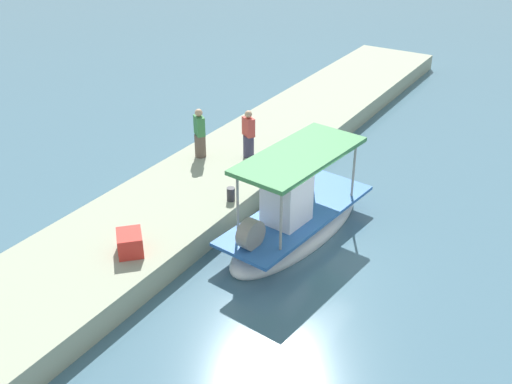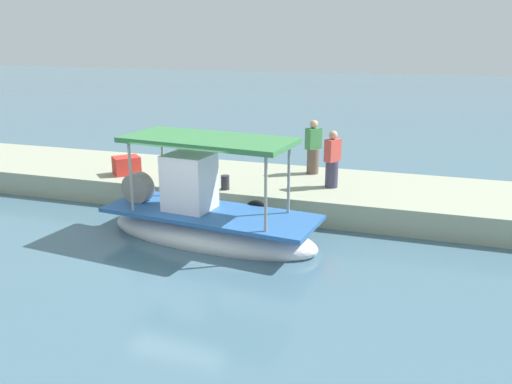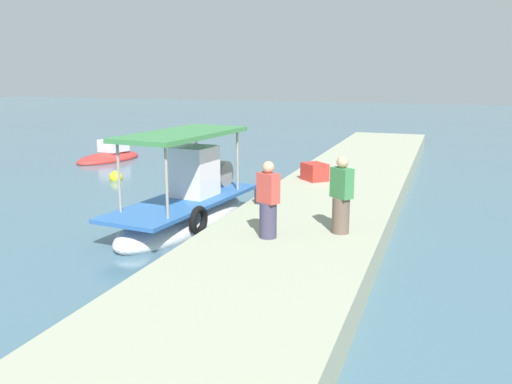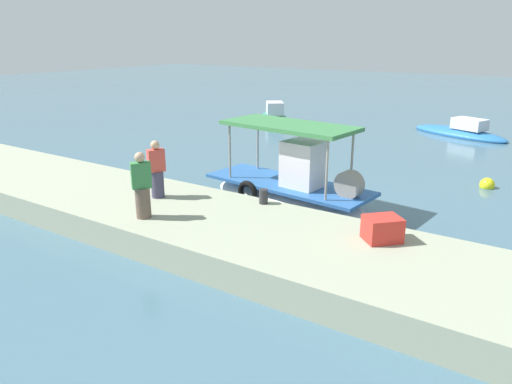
{
  "view_description": "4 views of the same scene",
  "coord_description": "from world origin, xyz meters",
  "px_view_note": "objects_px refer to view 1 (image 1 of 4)",
  "views": [
    {
      "loc": [
        12.47,
        6.21,
        9.34
      ],
      "look_at": [
        -0.62,
        -1.94,
        0.88
      ],
      "focal_mm": 42.09,
      "sensor_mm": 36.0,
      "label": 1
    },
    {
      "loc": [
        -5.35,
        11.06,
        4.93
      ],
      "look_at": [
        -1.11,
        -2.01,
        0.86
      ],
      "focal_mm": 37.62,
      "sensor_mm": 36.0,
      "label": 2
    },
    {
      "loc": [
        -13.33,
        -7.04,
        4.15
      ],
      "look_at": [
        -0.6,
        -2.56,
        1.15
      ],
      "focal_mm": 38.36,
      "sensor_mm": 36.0,
      "label": 3
    },
    {
      "loc": [
        6.56,
        -12.91,
        5.04
      ],
      "look_at": [
        -0.02,
        -2.87,
        1.16
      ],
      "focal_mm": 33.75,
      "sensor_mm": 36.0,
      "label": 4
    }
  ],
  "objects_px": {
    "fisherman_near_bollard": "(249,136)",
    "fisherman_by_crate": "(200,135)",
    "main_fishing_boat": "(295,221)",
    "mooring_bollard": "(231,194)",
    "cargo_crate": "(130,243)"
  },
  "relations": [
    {
      "from": "main_fishing_boat",
      "to": "fisherman_by_crate",
      "type": "height_order",
      "value": "main_fishing_boat"
    },
    {
      "from": "fisherman_by_crate",
      "to": "cargo_crate",
      "type": "relative_size",
      "value": 2.18
    },
    {
      "from": "main_fishing_boat",
      "to": "fisherman_near_bollard",
      "type": "bearing_deg",
      "value": -128.48
    },
    {
      "from": "fisherman_near_bollard",
      "to": "cargo_crate",
      "type": "bearing_deg",
      "value": 4.57
    },
    {
      "from": "main_fishing_boat",
      "to": "fisherman_by_crate",
      "type": "distance_m",
      "value": 4.92
    },
    {
      "from": "fisherman_by_crate",
      "to": "mooring_bollard",
      "type": "height_order",
      "value": "fisherman_by_crate"
    },
    {
      "from": "fisherman_near_bollard",
      "to": "mooring_bollard",
      "type": "relative_size",
      "value": 4.03
    },
    {
      "from": "main_fishing_boat",
      "to": "fisherman_near_bollard",
      "type": "distance_m",
      "value": 4.14
    },
    {
      "from": "fisherman_near_bollard",
      "to": "main_fishing_boat",
      "type": "bearing_deg",
      "value": 51.52
    },
    {
      "from": "fisherman_near_bollard",
      "to": "fisherman_by_crate",
      "type": "distance_m",
      "value": 1.61
    },
    {
      "from": "main_fishing_boat",
      "to": "mooring_bollard",
      "type": "distance_m",
      "value": 2.05
    },
    {
      "from": "fisherman_near_bollard",
      "to": "cargo_crate",
      "type": "relative_size",
      "value": 2.11
    },
    {
      "from": "main_fishing_boat",
      "to": "fisherman_near_bollard",
      "type": "relative_size",
      "value": 3.52
    },
    {
      "from": "fisherman_near_bollard",
      "to": "cargo_crate",
      "type": "height_order",
      "value": "fisherman_near_bollard"
    },
    {
      "from": "main_fishing_boat",
      "to": "cargo_crate",
      "type": "bearing_deg",
      "value": -34.72
    }
  ]
}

